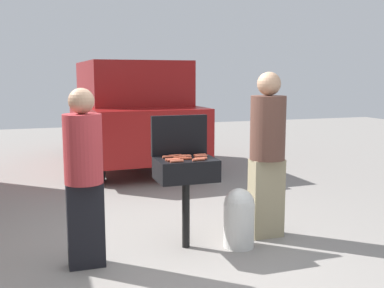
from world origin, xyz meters
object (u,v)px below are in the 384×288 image
(hot_dog_0, at_px, (185,156))
(propane_tank, at_px, (239,217))
(hot_dog_6, at_px, (174,160))
(hot_dog_9, at_px, (169,157))
(hot_dog_1, at_px, (180,157))
(hot_dog_12, at_px, (184,156))
(hot_dog_2, at_px, (185,159))
(hot_dog_10, at_px, (172,159))
(bbq_grill, at_px, (186,173))
(hot_dog_8, at_px, (200,155))
(hot_dog_7, at_px, (201,159))
(person_right, at_px, (267,149))
(person_left, at_px, (84,172))
(hot_dog_3, at_px, (199,160))
(hot_dog_11, at_px, (177,161))
(hot_dog_4, at_px, (175,156))
(hot_dog_5, at_px, (201,156))
(parked_minivan, at_px, (129,113))

(hot_dog_0, distance_m, propane_tank, 0.84)
(hot_dog_6, relative_size, hot_dog_9, 1.00)
(hot_dog_0, xyz_separation_m, hot_dog_1, (-0.07, -0.05, 0.00))
(hot_dog_12, bearing_deg, hot_dog_2, -101.95)
(hot_dog_1, height_order, hot_dog_6, same)
(hot_dog_10, bearing_deg, hot_dog_9, 85.82)
(hot_dog_2, bearing_deg, bbq_grill, 66.61)
(hot_dog_6, bearing_deg, hot_dog_1, 49.58)
(hot_dog_6, height_order, hot_dog_10, same)
(hot_dog_9, bearing_deg, hot_dog_0, -11.15)
(hot_dog_8, bearing_deg, hot_dog_0, -170.98)
(hot_dog_0, bearing_deg, hot_dog_7, -57.10)
(person_right, bearing_deg, hot_dog_2, -9.27)
(bbq_grill, bearing_deg, person_left, -170.97)
(hot_dog_3, bearing_deg, hot_dog_12, 107.20)
(hot_dog_0, xyz_separation_m, hot_dog_11, (-0.15, -0.22, 0.00))
(hot_dog_7, bearing_deg, hot_dog_3, -130.98)
(hot_dog_3, bearing_deg, bbq_grill, 118.32)
(bbq_grill, bearing_deg, hot_dog_4, 120.40)
(hot_dog_11, bearing_deg, hot_dog_7, 11.16)
(hot_dog_1, relative_size, hot_dog_10, 1.00)
(hot_dog_6, xyz_separation_m, person_right, (1.10, 0.14, 0.03))
(hot_dog_5, height_order, hot_dog_11, same)
(person_left, bearing_deg, bbq_grill, -0.24)
(bbq_grill, relative_size, hot_dog_11, 7.18)
(hot_dog_1, distance_m, parked_minivan, 4.74)
(hot_dog_10, xyz_separation_m, person_left, (-0.86, -0.10, -0.05))
(parked_minivan, bearing_deg, hot_dog_8, 86.56)
(hot_dog_3, bearing_deg, propane_tank, -0.30)
(hot_dog_0, bearing_deg, hot_dog_11, -124.26)
(hot_dog_1, distance_m, hot_dog_8, 0.25)
(hot_dog_1, xyz_separation_m, hot_dog_12, (0.06, 0.08, 0.00))
(hot_dog_2, bearing_deg, hot_dog_1, 113.99)
(hot_dog_4, distance_m, propane_tank, 0.91)
(bbq_grill, distance_m, hot_dog_10, 0.24)
(hot_dog_6, distance_m, parked_minivan, 4.86)
(hot_dog_1, height_order, hot_dog_10, same)
(hot_dog_7, relative_size, parked_minivan, 0.03)
(hot_dog_8, xyz_separation_m, hot_dog_11, (-0.32, -0.25, 0.00))
(person_right, bearing_deg, hot_dog_4, -20.14)
(hot_dog_7, height_order, person_left, person_left)
(hot_dog_0, relative_size, parked_minivan, 0.03)
(hot_dog_8, bearing_deg, hot_dog_11, -142.08)
(hot_dog_11, bearing_deg, hot_dog_10, 103.18)
(hot_dog_3, height_order, hot_dog_9, same)
(hot_dog_5, distance_m, person_left, 1.21)
(hot_dog_8, distance_m, hot_dog_9, 0.33)
(hot_dog_3, relative_size, hot_dog_8, 1.00)
(hot_dog_0, xyz_separation_m, hot_dog_5, (0.16, -0.04, 0.00))
(hot_dog_1, relative_size, hot_dog_3, 1.00)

